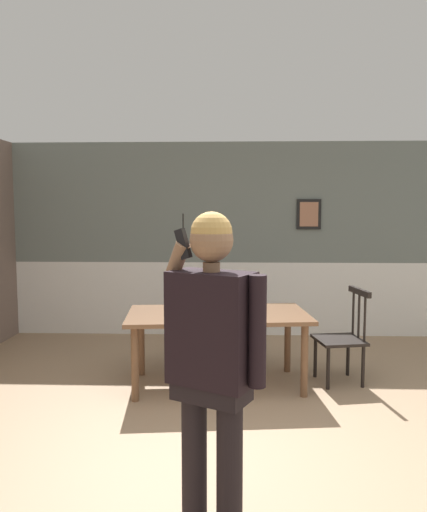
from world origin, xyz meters
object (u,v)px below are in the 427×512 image
(dining_table, at_px, (218,321))
(person_figure, at_px, (213,350))
(chair_by_doorway, at_px, (212,321))
(chair_near_window, at_px, (343,337))

(dining_table, bearing_deg, person_figure, -89.19)
(dining_table, height_order, chair_by_doorway, chair_by_doorway)
(chair_by_doorway, distance_m, person_figure, 3.18)
(chair_by_doorway, bearing_deg, dining_table, 85.42)
(chair_near_window, bearing_deg, dining_table, 85.85)
(dining_table, distance_m, chair_by_doorway, 0.87)
(chair_near_window, bearing_deg, person_figure, 142.65)
(dining_table, bearing_deg, chair_near_window, 5.93)
(chair_by_doorway, bearing_deg, chair_near_window, 141.77)
(dining_table, xyz_separation_m, chair_by_doorway, (-0.09, 0.85, -0.19))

